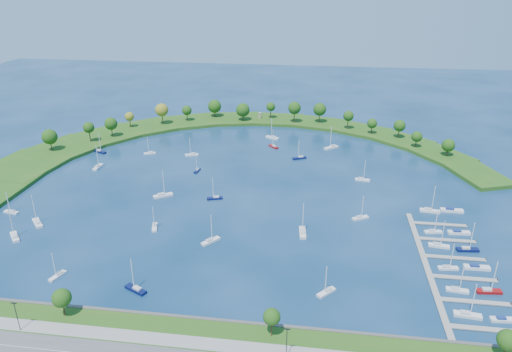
# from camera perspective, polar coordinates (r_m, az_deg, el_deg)

# --- Properties ---
(ground) EXTENTS (700.00, 700.00, 0.00)m
(ground) POSITION_cam_1_polar(r_m,az_deg,el_deg) (240.21, -1.34, -1.28)
(ground) COLOR #082845
(ground) RESTS_ON ground
(breakwater) EXTENTS (286.74, 247.64, 2.00)m
(breakwater) POSITION_cam_1_polar(r_m,az_deg,el_deg) (293.76, -8.81, 3.35)
(breakwater) COLOR #205416
(breakwater) RESTS_ON ground
(breakwater_trees) EXTENTS (242.22, 94.14, 15.17)m
(breakwater_trees) POSITION_cam_1_polar(r_m,az_deg,el_deg) (321.71, -1.91, 7.18)
(breakwater_trees) COLOR #382314
(breakwater_trees) RESTS_ON breakwater
(harbor_tower) EXTENTS (2.60, 2.60, 4.02)m
(harbor_tower) POSITION_cam_1_polar(r_m,az_deg,el_deg) (348.88, 0.48, 7.37)
(harbor_tower) COLOR gray
(harbor_tower) RESTS_ON breakwater
(dock_system) EXTENTS (24.28, 82.00, 1.60)m
(dock_system) POSITION_cam_1_polar(r_m,az_deg,el_deg) (190.56, 22.10, -10.15)
(dock_system) COLOR gray
(dock_system) RESTS_ON ground
(moored_boat_0) EXTENTS (8.32, 5.70, 12.00)m
(moored_boat_0) POSITION_cam_1_polar(r_m,az_deg,el_deg) (277.00, 5.30, 2.27)
(moored_boat_0) COLOR #09103D
(moored_boat_0) RESTS_ON ground
(moored_boat_1) EXTENTS (2.47, 6.68, 9.60)m
(moored_boat_1) POSITION_cam_1_polar(r_m,az_deg,el_deg) (260.05, -7.15, 0.73)
(moored_boat_1) COLOR #09103D
(moored_boat_1) RESTS_ON ground
(moored_boat_2) EXTENTS (3.44, 9.51, 13.68)m
(moored_boat_2) POSITION_cam_1_polar(r_m,az_deg,el_deg) (198.34, 5.67, -6.76)
(moored_boat_2) COLOR white
(moored_boat_2) RESTS_ON ground
(moored_boat_3) EXTENTS (9.29, 7.29, 13.77)m
(moored_boat_3) POSITION_cam_1_polar(r_m,az_deg,el_deg) (233.39, -11.23, -2.26)
(moored_boat_3) COLOR white
(moored_boat_3) RESTS_ON ground
(moored_boat_4) EXTENTS (6.85, 7.16, 11.39)m
(moored_boat_4) POSITION_cam_1_polar(r_m,az_deg,el_deg) (294.48, 2.14, 3.65)
(moored_boat_4) COLOR maroon
(moored_boat_4) RESTS_ON ground
(moored_boat_5) EXTENTS (9.34, 6.72, 13.59)m
(moored_boat_5) POSITION_cam_1_polar(r_m,az_deg,el_deg) (310.74, 2.02, 4.73)
(moored_boat_5) COLOR white
(moored_boat_5) RESTS_ON ground
(moored_boat_6) EXTENTS (7.05, 8.01, 12.31)m
(moored_boat_6) POSITION_cam_1_polar(r_m,az_deg,el_deg) (192.54, -5.53, -7.77)
(moored_boat_6) COLOR white
(moored_boat_6) RESTS_ON ground
(moored_boat_7) EXTENTS (7.80, 2.98, 11.18)m
(moored_boat_7) POSITION_cam_1_polar(r_m,az_deg,el_deg) (252.88, 12.77, -0.36)
(moored_boat_7) COLOR white
(moored_boat_7) RESTS_ON ground
(moored_boat_8) EXTENTS (8.76, 5.92, 12.60)m
(moored_boat_8) POSITION_cam_1_polar(r_m,az_deg,el_deg) (170.38, -14.38, -13.09)
(moored_boat_8) COLOR #09103D
(moored_boat_8) RESTS_ON ground
(moored_boat_9) EXTENTS (8.25, 8.59, 13.69)m
(moored_boat_9) POSITION_cam_1_polar(r_m,az_deg,el_deg) (225.43, -24.98, -5.11)
(moored_boat_9) COLOR white
(moored_boat_9) RESTS_ON ground
(moored_boat_10) EXTENTS (7.25, 4.50, 10.33)m
(moored_boat_10) POSITION_cam_1_polar(r_m,az_deg,el_deg) (290.56, -12.75, 2.78)
(moored_boat_10) COLOR white
(moored_boat_10) RESTS_ON ground
(moored_boat_11) EXTENTS (8.18, 4.64, 11.59)m
(moored_boat_11) POSITION_cam_1_polar(r_m,az_deg,el_deg) (283.44, -7.79, 2.64)
(moored_boat_11) COLOR white
(moored_boat_11) RESTS_ON ground
(moored_boat_12) EXTENTS (4.02, 7.24, 10.26)m
(moored_boat_12) POSITION_cam_1_polar(r_m,az_deg,el_deg) (186.03, -22.93, -10.98)
(moored_boat_12) COLOR white
(moored_boat_12) RESTS_ON ground
(moored_boat_13) EXTENTS (3.87, 7.45, 10.55)m
(moored_boat_13) POSITION_cam_1_polar(r_m,az_deg,el_deg) (206.25, -12.19, -5.98)
(moored_boat_13) COLOR white
(moored_boat_13) RESTS_ON ground
(moored_boat_14) EXTENTS (9.12, 8.40, 14.26)m
(moored_boat_14) POSITION_cam_1_polar(r_m,az_deg,el_deg) (296.09, 9.12, 3.49)
(moored_boat_14) COLOR white
(moored_boat_14) RESTS_ON ground
(moored_boat_15) EXTENTS (2.78, 8.92, 12.99)m
(moored_boat_15) POSITION_cam_1_polar(r_m,az_deg,el_deg) (277.16, -18.61, 1.11)
(moored_boat_15) COLOR white
(moored_boat_15) RESTS_ON ground
(moored_boat_16) EXTENTS (7.33, 3.16, 10.43)m
(moored_boat_16) POSITION_cam_1_polar(r_m,az_deg,el_deg) (240.96, -27.55, -3.82)
(moored_boat_16) COLOR white
(moored_boat_16) RESTS_ON ground
(moored_boat_17) EXTENTS (6.71, 6.91, 11.07)m
(moored_boat_17) POSITION_cam_1_polar(r_m,az_deg,el_deg) (165.98, 8.54, -13.65)
(moored_boat_17) COLOR white
(moored_boat_17) RESTS_ON ground
(moored_boat_18) EXTENTS (7.76, 8.36, 13.12)m
(moored_boat_18) POSITION_cam_1_polar(r_m,az_deg,el_deg) (218.28, -27.23, -6.51)
(moored_boat_18) COLOR white
(moored_boat_18) RESTS_ON ground
(moored_boat_19) EXTENTS (7.63, 5.49, 11.09)m
(moored_boat_19) POSITION_cam_1_polar(r_m,az_deg,el_deg) (213.88, 12.53, -4.89)
(moored_boat_19) COLOR white
(moored_boat_19) RESTS_ON ground
(moored_boat_20) EXTENTS (7.75, 4.21, 10.97)m
(moored_boat_20) POSITION_cam_1_polar(r_m,az_deg,el_deg) (227.40, -5.02, -2.61)
(moored_boat_20) COLOR #09103D
(moored_boat_20) RESTS_ON ground
(moored_boat_21) EXTENTS (8.51, 5.39, 12.15)m
(moored_boat_21) POSITION_cam_1_polar(r_m,az_deg,el_deg) (301.00, -18.38, 2.88)
(moored_boat_21) COLOR #09103D
(moored_boat_21) RESTS_ON ground
(docked_boat_0) EXTENTS (8.68, 3.26, 12.46)m
(docked_boat_0) POSITION_cam_1_polar(r_m,az_deg,el_deg) (168.95, 24.27, -15.02)
(docked_boat_0) COLOR white
(docked_boat_0) RESTS_ON ground
(docked_boat_1) EXTENTS (8.02, 2.79, 1.61)m
(docked_boat_1) POSITION_cam_1_polar(r_m,az_deg,el_deg) (172.02, 27.76, -15.14)
(docked_boat_1) COLOR white
(docked_boat_1) RESTS_ON ground
(docked_boat_2) EXTENTS (7.59, 2.89, 10.88)m
(docked_boat_2) POSITION_cam_1_polar(r_m,az_deg,el_deg) (178.92, 23.21, -12.50)
(docked_boat_2) COLOR white
(docked_boat_2) RESTS_ON ground
(docked_boat_3) EXTENTS (8.65, 3.18, 12.44)m
(docked_boat_3) POSITION_cam_1_polar(r_m,az_deg,el_deg) (182.69, 26.39, -12.32)
(docked_boat_3) COLOR maroon
(docked_boat_3) RESTS_ON ground
(docked_boat_4) EXTENTS (7.43, 2.75, 10.68)m
(docked_boat_4) POSITION_cam_1_polar(r_m,az_deg,el_deg) (189.50, 22.26, -10.19)
(docked_boat_4) COLOR white
(docked_boat_4) RESTS_ON ground
(docked_boat_5) EXTENTS (9.32, 2.69, 1.90)m
(docked_boat_5) POSITION_cam_1_polar(r_m,az_deg,el_deg) (193.94, 25.16, -9.98)
(docked_boat_5) COLOR white
(docked_boat_5) RESTS_ON ground
(docked_boat_6) EXTENTS (8.29, 3.36, 11.84)m
(docked_boat_6) POSITION_cam_1_polar(r_m,az_deg,el_deg) (202.25, 21.29, -7.79)
(docked_boat_6) COLOR white
(docked_boat_6) RESTS_ON ground
(docked_boat_7) EXTENTS (8.71, 3.32, 12.50)m
(docked_boat_7) POSITION_cam_1_polar(r_m,az_deg,el_deg) (203.85, 24.26, -8.05)
(docked_boat_7) COLOR #09103D
(docked_boat_7) RESTS_ON ground
(docked_boat_8) EXTENTS (7.47, 3.20, 10.64)m
(docked_boat_8) POSITION_cam_1_polar(r_m,az_deg,el_deg) (211.67, 20.67, -6.26)
(docked_boat_8) COLOR white
(docked_boat_8) RESTS_ON ground
(docked_boat_9) EXTENTS (9.24, 3.21, 1.85)m
(docked_boat_9) POSITION_cam_1_polar(r_m,az_deg,el_deg) (214.99, 23.35, -6.29)
(docked_boat_9) COLOR white
(docked_boat_9) RESTS_ON ground
(docked_boat_10) EXTENTS (9.10, 3.63, 13.01)m
(docked_boat_10) POSITION_cam_1_polar(r_m,az_deg,el_deg) (228.83, 20.32, -3.90)
(docked_boat_10) COLOR white
(docked_boat_10) RESTS_ON ground
(docked_boat_11) EXTENTS (10.04, 2.99, 2.04)m
(docked_boat_11) POSITION_cam_1_polar(r_m,az_deg,el_deg) (232.81, 22.62, -3.85)
(docked_boat_11) COLOR white
(docked_boat_11) RESTS_ON ground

